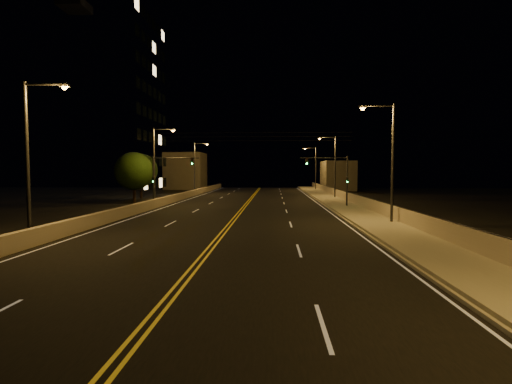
{
  "coord_description": "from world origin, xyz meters",
  "views": [
    {
      "loc": [
        3.23,
        -7.81,
        3.97
      ],
      "look_at": [
        2.0,
        18.0,
        2.5
      ],
      "focal_mm": 26.0,
      "sensor_mm": 36.0,
      "label": 1
    }
  ],
  "objects_px": {
    "streetlight_2": "(333,163)",
    "streetlight_6": "(196,164)",
    "building_tower": "(77,104)",
    "traffic_signal_right": "(337,175)",
    "tree_0": "(134,171)",
    "streetlight_3": "(314,165)",
    "streetlight_4": "(32,150)",
    "streetlight_1": "(389,155)",
    "traffic_signal_left": "(163,175)",
    "streetlight_5": "(157,161)",
    "tree_1": "(141,170)"
  },
  "relations": [
    {
      "from": "streetlight_3",
      "to": "traffic_signal_right",
      "type": "bearing_deg",
      "value": -92.46
    },
    {
      "from": "traffic_signal_right",
      "to": "tree_0",
      "type": "height_order",
      "value": "tree_0"
    },
    {
      "from": "tree_1",
      "to": "tree_0",
      "type": "bearing_deg",
      "value": -75.5
    },
    {
      "from": "traffic_signal_left",
      "to": "streetlight_6",
      "type": "bearing_deg",
      "value": 92.94
    },
    {
      "from": "streetlight_1",
      "to": "streetlight_4",
      "type": "relative_size",
      "value": 1.0
    },
    {
      "from": "streetlight_4",
      "to": "tree_1",
      "type": "distance_m",
      "value": 33.5
    },
    {
      "from": "streetlight_3",
      "to": "streetlight_6",
      "type": "bearing_deg",
      "value": -147.27
    },
    {
      "from": "traffic_signal_left",
      "to": "tree_0",
      "type": "distance_m",
      "value": 7.07
    },
    {
      "from": "streetlight_2",
      "to": "streetlight_6",
      "type": "bearing_deg",
      "value": 154.35
    },
    {
      "from": "streetlight_5",
      "to": "traffic_signal_right",
      "type": "bearing_deg",
      "value": -4.27
    },
    {
      "from": "streetlight_1",
      "to": "traffic_signal_left",
      "type": "xyz_separation_m",
      "value": [
        -20.25,
        12.43,
        -1.52
      ]
    },
    {
      "from": "streetlight_4",
      "to": "tree_0",
      "type": "relative_size",
      "value": 1.4
    },
    {
      "from": "streetlight_5",
      "to": "traffic_signal_right",
      "type": "height_order",
      "value": "streetlight_5"
    },
    {
      "from": "streetlight_2",
      "to": "traffic_signal_left",
      "type": "distance_m",
      "value": 23.87
    },
    {
      "from": "streetlight_1",
      "to": "streetlight_2",
      "type": "distance_m",
      "value": 24.98
    },
    {
      "from": "streetlight_3",
      "to": "streetlight_5",
      "type": "relative_size",
      "value": 1.0
    },
    {
      "from": "streetlight_3",
      "to": "streetlight_1",
      "type": "bearing_deg",
      "value": -90.0
    },
    {
      "from": "tree_0",
      "to": "streetlight_3",
      "type": "bearing_deg",
      "value": 51.37
    },
    {
      "from": "traffic_signal_left",
      "to": "tree_0",
      "type": "relative_size",
      "value": 0.89
    },
    {
      "from": "traffic_signal_left",
      "to": "streetlight_5",
      "type": "bearing_deg",
      "value": 128.38
    },
    {
      "from": "streetlight_3",
      "to": "tree_1",
      "type": "xyz_separation_m",
      "value": [
        -27.43,
        -23.65,
        -1.02
      ]
    },
    {
      "from": "streetlight_5",
      "to": "traffic_signal_left",
      "type": "bearing_deg",
      "value": -51.62
    },
    {
      "from": "streetlight_1",
      "to": "tree_1",
      "type": "bearing_deg",
      "value": 137.21
    },
    {
      "from": "streetlight_4",
      "to": "building_tower",
      "type": "bearing_deg",
      "value": 115.18
    },
    {
      "from": "streetlight_6",
      "to": "streetlight_3",
      "type": "bearing_deg",
      "value": 32.73
    },
    {
      "from": "streetlight_5",
      "to": "tree_1",
      "type": "relative_size",
      "value": 1.36
    },
    {
      "from": "streetlight_3",
      "to": "traffic_signal_left",
      "type": "distance_m",
      "value": 41.87
    },
    {
      "from": "streetlight_6",
      "to": "tree_0",
      "type": "height_order",
      "value": "streetlight_6"
    },
    {
      "from": "tree_1",
      "to": "streetlight_5",
      "type": "bearing_deg",
      "value": -62.4
    },
    {
      "from": "streetlight_5",
      "to": "streetlight_6",
      "type": "bearing_deg",
      "value": 90.0
    },
    {
      "from": "streetlight_1",
      "to": "traffic_signal_left",
      "type": "distance_m",
      "value": 23.81
    },
    {
      "from": "building_tower",
      "to": "tree_1",
      "type": "height_order",
      "value": "building_tower"
    },
    {
      "from": "streetlight_1",
      "to": "streetlight_3",
      "type": "xyz_separation_m",
      "value": [
        0.0,
        49.04,
        0.0
      ]
    },
    {
      "from": "streetlight_4",
      "to": "traffic_signal_left",
      "type": "height_order",
      "value": "streetlight_4"
    },
    {
      "from": "streetlight_1",
      "to": "streetlight_2",
      "type": "height_order",
      "value": "same"
    },
    {
      "from": "streetlight_3",
      "to": "tree_0",
      "type": "bearing_deg",
      "value": -128.63
    },
    {
      "from": "streetlight_6",
      "to": "tree_1",
      "type": "relative_size",
      "value": 1.36
    },
    {
      "from": "streetlight_6",
      "to": "streetlight_2",
      "type": "bearing_deg",
      "value": -25.65
    },
    {
      "from": "streetlight_6",
      "to": "streetlight_5",
      "type": "bearing_deg",
      "value": -90.0
    },
    {
      "from": "streetlight_4",
      "to": "streetlight_1",
      "type": "bearing_deg",
      "value": 19.41
    },
    {
      "from": "streetlight_2",
      "to": "building_tower",
      "type": "bearing_deg",
      "value": 172.55
    },
    {
      "from": "building_tower",
      "to": "tree_1",
      "type": "distance_m",
      "value": 16.33
    },
    {
      "from": "streetlight_5",
      "to": "streetlight_1",
      "type": "bearing_deg",
      "value": -32.99
    },
    {
      "from": "streetlight_1",
      "to": "tree_0",
      "type": "relative_size",
      "value": 1.4
    },
    {
      "from": "building_tower",
      "to": "streetlight_4",
      "type": "bearing_deg",
      "value": -64.82
    },
    {
      "from": "streetlight_3",
      "to": "streetlight_5",
      "type": "bearing_deg",
      "value": -121.38
    },
    {
      "from": "streetlight_1",
      "to": "traffic_signal_left",
      "type": "bearing_deg",
      "value": 148.47
    },
    {
      "from": "streetlight_3",
      "to": "tree_0",
      "type": "height_order",
      "value": "streetlight_3"
    },
    {
      "from": "streetlight_3",
      "to": "streetlight_4",
      "type": "bearing_deg",
      "value": -110.74
    },
    {
      "from": "traffic_signal_right",
      "to": "tree_1",
      "type": "height_order",
      "value": "tree_1"
    }
  ]
}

